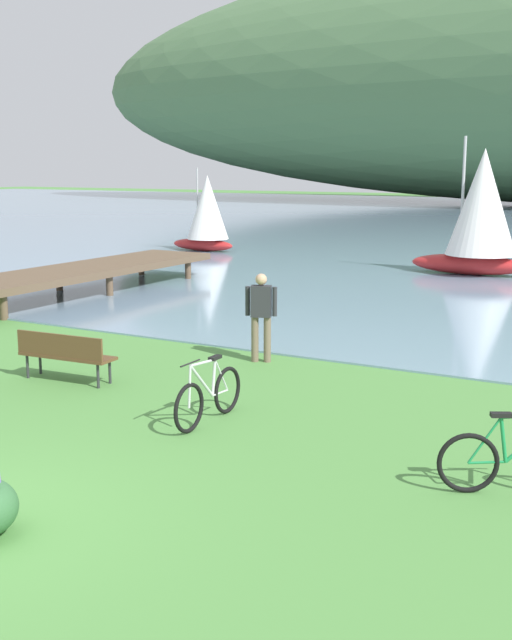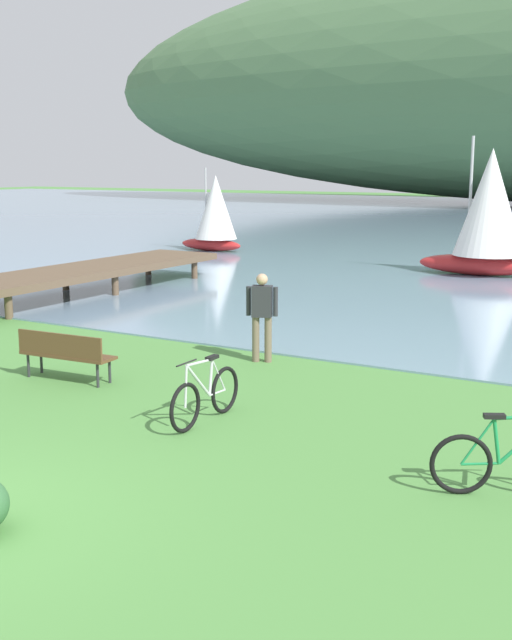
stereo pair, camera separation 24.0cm
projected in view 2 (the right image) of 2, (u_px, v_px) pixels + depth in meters
The scene contains 7 objects.
park_bench_near_camera at pixel (65, 352), 13.92m from camera, with size 1.83×0.60×0.88m.
bicycle_leaning_near_bench at pixel (206, 396), 11.69m from camera, with size 0.10×1.77×1.01m.
bicycle_beside_path at pixel (508, 462), 9.09m from camera, with size 1.60×0.87×1.01m.
person_at_shoreline at pixel (262, 312), 15.20m from camera, with size 0.58×0.34×1.71m.
sailboat_nearest_to_shore at pixel (488, 211), 26.73m from camera, with size 3.97×2.40×4.64m.
sailboat_mid_bay at pixel (215, 212), 34.59m from camera, with size 3.06×1.84×3.58m.
pier_dock at pixel (89, 271), 23.40m from camera, with size 2.40×10.00×0.80m.
Camera 2 is at (6.97, -5.06, 3.72)m, focal length 44.88 mm.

